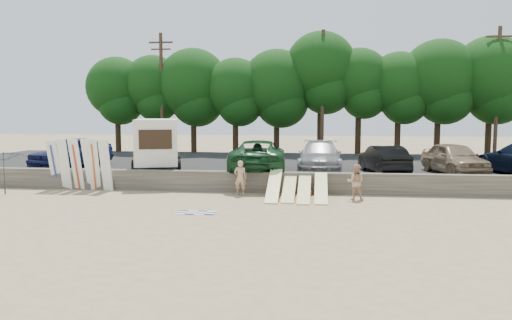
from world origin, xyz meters
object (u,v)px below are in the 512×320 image
object	(u,v)px
car_3	(384,159)
beachgoer_a	(240,178)
box_trailer	(157,142)
car_1	(258,156)
cooler	(320,192)
beachgoer_b	(356,182)
car_4	(454,158)
car_2	(320,156)
car_0	(72,152)
beach_umbrella	(4,172)

from	to	relation	value
car_3	beachgoer_a	bearing A→B (deg)	16.20
box_trailer	car_1	world-z (taller)	box_trailer
box_trailer	car_1	distance (m)	5.57
box_trailer	cooler	xyz separation A→B (m)	(8.80, -3.12, -2.09)
beachgoer_a	beachgoer_b	world-z (taller)	beachgoer_a
box_trailer	car_3	world-z (taller)	box_trailer
car_4	beachgoer_a	bearing A→B (deg)	-172.39
car_4	beachgoer_a	distance (m)	11.09
box_trailer	car_3	distance (m)	12.07
car_2	car_1	bearing A→B (deg)	-169.19
car_4	cooler	xyz separation A→B (m)	(-6.76, -3.30, -1.35)
box_trailer	car_4	distance (m)	15.57
car_0	beachgoer_a	size ratio (longest dim) A/B	3.16
car_0	car_3	bearing A→B (deg)	16.39
beach_umbrella	beachgoer_a	bearing A→B (deg)	5.80
car_0	car_4	distance (m)	20.86
car_0	beachgoer_b	xyz separation A→B (m)	(15.62, -4.77, -0.78)
car_2	beachgoer_b	size ratio (longest dim) A/B	3.45
car_4	car_1	bearing A→B (deg)	170.02
beachgoer_a	cooler	world-z (taller)	beachgoer_a
box_trailer	cooler	bearing A→B (deg)	-35.65
car_3	car_1	bearing A→B (deg)	-9.14
car_3	beachgoer_b	xyz separation A→B (m)	(-1.71, -4.18, -0.63)
car_0	car_1	world-z (taller)	car_0
car_4	beachgoer_b	size ratio (longest dim) A/B	2.98
beachgoer_a	beach_umbrella	bearing A→B (deg)	8.46
car_0	car_2	bearing A→B (deg)	17.40
car_1	cooler	xyz separation A→B (m)	(3.27, -3.03, -1.38)
car_4	beach_umbrella	xyz separation A→B (m)	(-21.50, -4.75, -0.46)
car_2	car_3	distance (m)	3.29
box_trailer	cooler	world-z (taller)	box_trailer
car_0	car_3	xyz separation A→B (m)	(17.33, -0.59, -0.16)
beach_umbrella	car_2	bearing A→B (deg)	19.00
car_1	beach_umbrella	size ratio (longest dim) A/B	2.61
car_1	beach_umbrella	bearing A→B (deg)	17.01
car_4	car_3	bearing A→B (deg)	169.26
box_trailer	car_4	bearing A→B (deg)	-15.44
box_trailer	car_1	bearing A→B (deg)	-17.09
car_1	cooler	bearing A→B (deg)	132.89
beachgoer_b	cooler	bearing A→B (deg)	-24.02
cooler	beach_umbrella	xyz separation A→B (m)	(-14.74, -1.45, 0.88)
car_0	beach_umbrella	world-z (taller)	car_0
beachgoer_a	beachgoer_b	xyz separation A→B (m)	(5.22, -0.60, -0.02)
box_trailer	beach_umbrella	distance (m)	7.60
car_0	beach_umbrella	size ratio (longest dim) A/B	2.22
cooler	beach_umbrella	distance (m)	14.84
cooler	beach_umbrella	world-z (taller)	beach_umbrella
car_1	beachgoer_a	xyz separation A→B (m)	(-0.42, -3.36, -0.73)
beachgoer_b	beachgoer_a	bearing A→B (deg)	0.71
car_0	cooler	world-z (taller)	car_0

